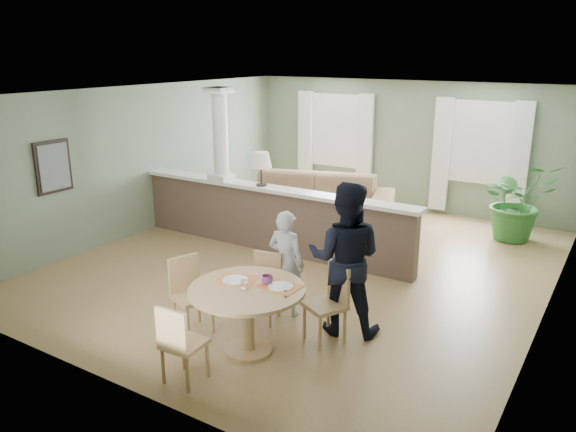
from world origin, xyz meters
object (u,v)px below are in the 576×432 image
Objects in this scene: dining_table at (248,301)px; chair_far_boy at (265,283)px; chair_near at (180,341)px; chair_far_man at (330,299)px; chair_side at (189,291)px; child_person at (286,263)px; houseplant at (517,201)px; man_person at (345,259)px; sofa at (311,199)px.

dining_table is 1.52× the size of chair_far_boy.
dining_table is 0.93m from chair_near.
chair_side is (-1.56, -0.68, -0.00)m from chair_far_man.
chair_near is at bearing 88.12° from child_person.
houseplant is 0.77× the size of man_person.
houseplant is (3.65, 1.00, 0.25)m from sofa.
dining_table is 0.87m from chair_far_boy.
sofa is 1.70× the size of man_person.
chair_far_man is (-1.10, -5.01, -0.20)m from houseplant.
child_person is (1.74, -3.70, 0.23)m from sofa.
chair_far_boy is 0.97m from chair_far_man.
chair_far_man reaches higher than chair_near.
man_person reaches higher than dining_table.
chair_far_boy is 1.13m from man_person.
houseplant is 4.84m from man_person.
child_person is (0.16, 0.26, 0.22)m from chair_far_boy.
man_person reaches higher than child_person.
chair_side is (0.99, -4.69, 0.05)m from sofa.
dining_table is 1.07m from child_person.
dining_table is at bearing -103.31° from chair_far_man.
chair_far_boy is 1.69m from chair_near.
chair_far_man reaches higher than sofa.
chair_side is at bearing -128.60° from chair_far_man.
chair_side reaches higher than chair_near.
chair_far_man is at bearing -46.70° from chair_side.
chair_far_man is at bearing -102.39° from houseplant.
chair_side is 0.66× the size of child_person.
chair_near is 2.16m from man_person.
chair_far_man is at bearing -120.08° from chair_near.
child_person is 0.87m from man_person.
chair_far_man is at bearing 65.07° from man_person.
chair_far_man is 0.50× the size of man_person.
dining_table is 0.70× the size of man_person.
houseplant is 5.37m from chair_far_boy.
sofa is 3.62× the size of chair_near.
man_person reaches higher than chair_far_boy.
sofa is 5.12m from dining_table.
dining_table is at bearing 38.35° from man_person.
man_person is (0.68, 1.03, 0.31)m from dining_table.
sofa is 3.70× the size of chair_far_boy.
sofa is at bearing -73.43° from man_person.
chair_far_man reaches higher than chair_side.
houseplant is 6.92m from chair_near.
chair_side is at bearing -95.40° from sofa.
houseplant is 1.63× the size of chair_near.
chair_near is (-0.85, -1.62, -0.03)m from chair_far_man.
chair_far_boy is 0.93× the size of chair_side.
man_person reaches higher than sofa.
chair_far_boy is (-2.07, -4.95, -0.24)m from houseplant.
chair_far_man is at bearing -15.99° from chair_far_boy.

